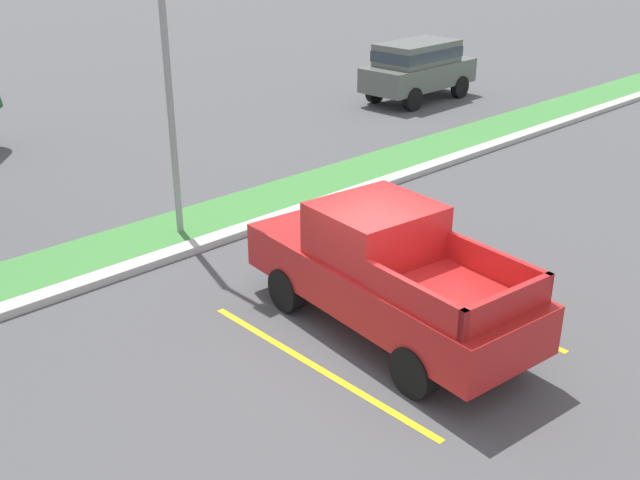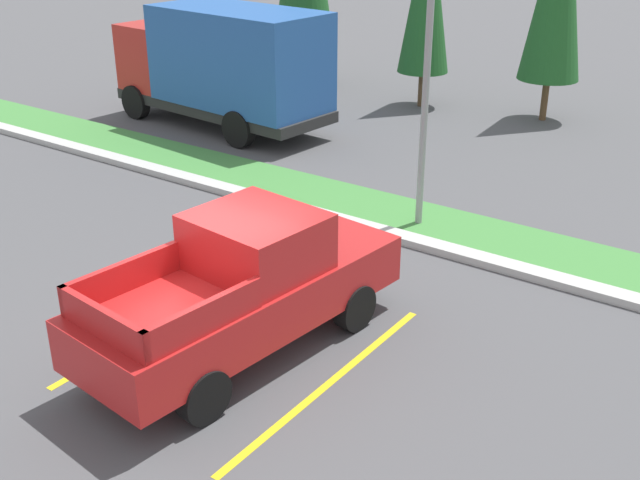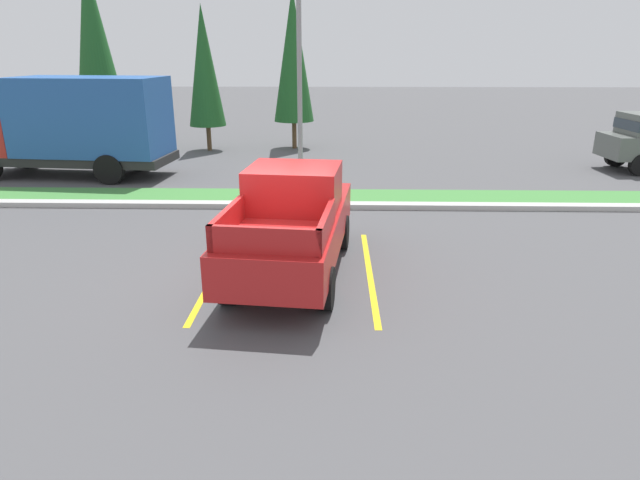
% 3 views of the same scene
% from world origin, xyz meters
% --- Properties ---
extents(ground_plane, '(120.00, 120.00, 0.00)m').
position_xyz_m(ground_plane, '(0.00, 0.00, 0.00)').
color(ground_plane, '#4C4C4F').
extents(parking_line_near, '(0.12, 4.80, 0.01)m').
position_xyz_m(parking_line_near, '(-1.07, 0.22, 0.00)').
color(parking_line_near, yellow).
rests_on(parking_line_near, ground).
extents(parking_line_far, '(0.12, 4.80, 0.01)m').
position_xyz_m(parking_line_far, '(2.03, 0.22, 0.00)').
color(parking_line_far, yellow).
rests_on(parking_line_far, ground).
extents(curb_strip, '(56.00, 0.40, 0.15)m').
position_xyz_m(curb_strip, '(0.00, 5.00, 0.07)').
color(curb_strip, '#B2B2AD').
rests_on(curb_strip, ground).
extents(grass_median, '(56.00, 1.80, 0.06)m').
position_xyz_m(grass_median, '(0.00, 6.10, 0.03)').
color(grass_median, '#42843D').
rests_on(grass_median, ground).
extents(pickup_truck_main, '(2.43, 5.39, 2.10)m').
position_xyz_m(pickup_truck_main, '(0.49, 0.27, 1.04)').
color(pickup_truck_main, black).
rests_on(pickup_truck_main, ground).
extents(cargo_truck_distant, '(6.98, 3.01, 3.40)m').
position_xyz_m(cargo_truck_distant, '(-7.72, 9.01, 1.85)').
color(cargo_truck_distant, black).
rests_on(cargo_truck_distant, ground).
extents(street_light, '(0.24, 1.49, 6.55)m').
position_xyz_m(street_light, '(0.32, 5.74, 3.82)').
color(street_light, gray).
rests_on(street_light, ground).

